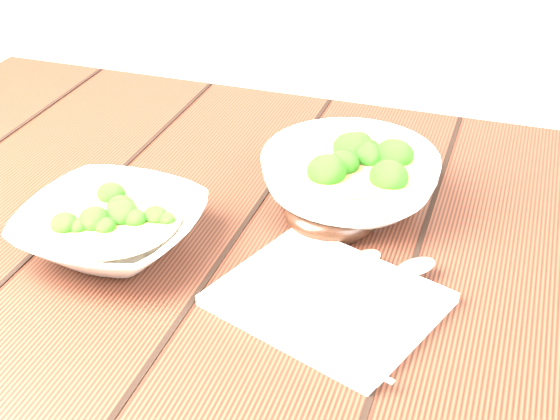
% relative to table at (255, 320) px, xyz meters
% --- Properties ---
extents(table, '(1.20, 0.80, 0.75)m').
position_rel_table_xyz_m(table, '(0.00, 0.00, 0.00)').
color(table, black).
rests_on(table, ground).
extents(soup_bowl_front, '(0.20, 0.20, 0.06)m').
position_rel_table_xyz_m(soup_bowl_front, '(-0.14, -0.06, 0.15)').
color(soup_bowl_front, silver).
rests_on(soup_bowl_front, table).
extents(soup_bowl_back, '(0.28, 0.28, 0.08)m').
position_rel_table_xyz_m(soup_bowl_back, '(0.08, 0.11, 0.16)').
color(soup_bowl_back, silver).
rests_on(soup_bowl_back, table).
extents(trivet, '(0.14, 0.14, 0.03)m').
position_rel_table_xyz_m(trivet, '(0.07, 0.06, 0.13)').
color(trivet, black).
rests_on(trivet, table).
extents(napkin, '(0.25, 0.23, 0.01)m').
position_rel_table_xyz_m(napkin, '(0.11, -0.09, 0.13)').
color(napkin, beige).
rests_on(napkin, table).
extents(spoon_left, '(0.09, 0.16, 0.01)m').
position_rel_table_xyz_m(spoon_left, '(0.12, -0.05, 0.13)').
color(spoon_left, '#9D9A8B').
rests_on(spoon_left, napkin).
extents(spoon_right, '(0.12, 0.14, 0.01)m').
position_rel_table_xyz_m(spoon_right, '(0.16, -0.04, 0.13)').
color(spoon_right, '#9D9A8B').
rests_on(spoon_right, napkin).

